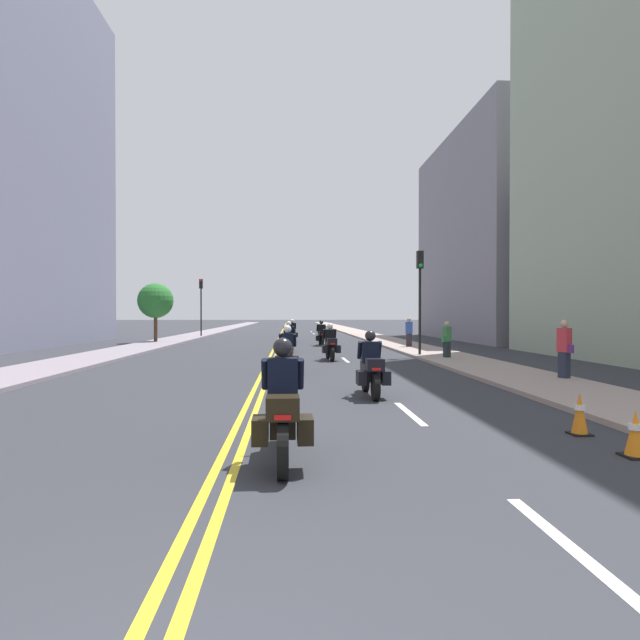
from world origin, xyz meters
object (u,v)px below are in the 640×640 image
at_px(traffic_light_far, 201,297).
at_px(motorcycle_2, 287,355).
at_px(motorcycle_5, 322,335).
at_px(traffic_cone_1, 580,414).
at_px(motorcycle_4, 289,339).
at_px(motorcycle_6, 292,333).
at_px(street_tree_0, 156,301).
at_px(motorcycle_3, 330,345).
at_px(traffic_cone_0, 636,434).
at_px(traffic_light_near, 420,284).
at_px(motorcycle_1, 371,370).
at_px(pedestrian_0, 447,340).
at_px(pedestrian_2, 564,350).
at_px(motorcycle_0, 283,413).
at_px(pedestrian_1, 409,333).

bearing_deg(traffic_light_far, motorcycle_2, -74.91).
xyz_separation_m(motorcycle_5, traffic_cone_1, (2.76, -24.20, -0.30)).
bearing_deg(traffic_light_far, motorcycle_4, -66.66).
relative_size(motorcycle_4, motorcycle_6, 1.02).
bearing_deg(street_tree_0, motorcycle_6, 6.28).
distance_m(motorcycle_3, traffic_cone_1, 14.22).
xyz_separation_m(traffic_cone_0, traffic_light_near, (1.20, 16.67, 3.02)).
relative_size(motorcycle_1, motorcycle_6, 0.96).
relative_size(motorcycle_1, traffic_light_near, 0.43).
relative_size(motorcycle_5, pedestrian_0, 1.28).
xyz_separation_m(traffic_cone_0, traffic_light_far, (-12.33, 37.83, 3.09)).
bearing_deg(motorcycle_2, pedestrian_2, -13.83).
relative_size(motorcycle_4, traffic_light_near, 0.45).
bearing_deg(traffic_cone_1, motorcycle_6, 98.99).
bearing_deg(motorcycle_0, traffic_cone_0, -1.03).
xyz_separation_m(motorcycle_4, pedestrian_1, (6.87, 2.06, 0.27)).
bearing_deg(street_tree_0, motorcycle_1, -64.95).
relative_size(motorcycle_4, motorcycle_5, 1.03).
distance_m(motorcycle_2, traffic_light_near, 9.36).
distance_m(motorcycle_1, motorcycle_5, 20.12).
relative_size(motorcycle_5, street_tree_0, 0.52).
bearing_deg(pedestrian_2, traffic_cone_1, -45.45).
bearing_deg(motorcycle_3, motorcycle_4, 105.75).
relative_size(traffic_cone_1, street_tree_0, 0.17).
xyz_separation_m(pedestrian_0, pedestrian_2, (1.22, -7.31, 0.07)).
bearing_deg(motorcycle_5, traffic_light_near, -68.66).
bearing_deg(traffic_light_far, motorcycle_0, -78.79).
bearing_deg(motorcycle_6, traffic_light_far, 133.45).
distance_m(motorcycle_3, pedestrian_2, 9.75).
relative_size(pedestrian_1, street_tree_0, 0.43).
height_order(motorcycle_3, motorcycle_4, motorcycle_4).
bearing_deg(motorcycle_6, motorcycle_1, -87.96).
bearing_deg(motorcycle_3, motorcycle_0, -99.99).
height_order(motorcycle_1, motorcycle_6, motorcycle_6).
relative_size(motorcycle_3, traffic_cone_1, 3.01).
height_order(motorcycle_2, pedestrian_1, pedestrian_1).
bearing_deg(traffic_cone_0, motorcycle_0, 179.79).
xyz_separation_m(motorcycle_0, motorcycle_5, (2.05, 25.51, -0.01)).
bearing_deg(motorcycle_0, motorcycle_5, 84.59).
bearing_deg(motorcycle_6, traffic_cone_0, -83.41).
bearing_deg(motorcycle_4, traffic_cone_0, -74.91).
xyz_separation_m(motorcycle_3, motorcycle_4, (-1.78, 5.19, -0.01)).
distance_m(motorcycle_2, street_tree_0, 21.33).
bearing_deg(traffic_cone_0, motorcycle_2, 115.72).
bearing_deg(motorcycle_2, traffic_light_far, 107.41).
distance_m(motorcycle_6, pedestrian_0, 16.55).
relative_size(traffic_cone_1, traffic_light_far, 0.14).
height_order(traffic_cone_0, street_tree_0, street_tree_0).
height_order(motorcycle_4, traffic_light_near, traffic_light_near).
bearing_deg(traffic_cone_1, pedestrian_1, 84.40).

